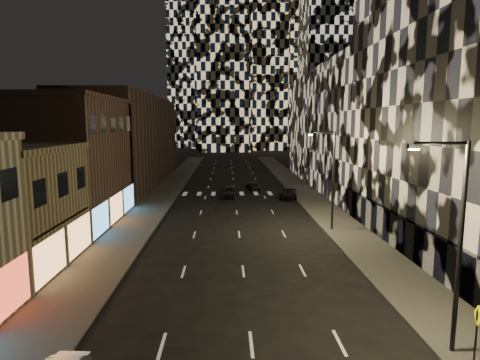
{
  "coord_description": "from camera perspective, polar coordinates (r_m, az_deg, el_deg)",
  "views": [
    {
      "loc": [
        -1.05,
        -5.75,
        9.84
      ],
      "look_at": [
        -0.17,
        21.3,
        6.0
      ],
      "focal_mm": 30.0,
      "sensor_mm": 36.0,
      "label": 1
    }
  ],
  "objects": [
    {
      "name": "sidewalk_left",
      "position": [
        57.3,
        -10.82,
        -1.88
      ],
      "size": [
        4.0,
        120.0,
        0.15
      ],
      "primitive_type": "cube",
      "color": "#47443F",
      "rests_on": "ground"
    },
    {
      "name": "streetlight_far",
      "position": [
        37.23,
        12.79,
        0.95
      ],
      "size": [
        2.55,
        0.25,
        9.0
      ],
      "color": "black",
      "rests_on": "sidewalk_right"
    },
    {
      "name": "tower_center_low",
      "position": [
        150.54,
        -2.34,
        22.56
      ],
      "size": [
        18.0,
        18.0,
        95.0
      ],
      "primitive_type": "cube",
      "color": "black",
      "rests_on": "ground"
    },
    {
      "name": "car_dark_rightlane",
      "position": [
        53.37,
        6.85,
        -1.88
      ],
      "size": [
        2.82,
        5.03,
        1.33
      ],
      "primitive_type": "imported",
      "rotation": [
        0.0,
        0.0,
        -0.13
      ],
      "color": "black",
      "rests_on": "ground"
    },
    {
      "name": "curb_right",
      "position": [
        57.3,
        7.16,
        -1.8
      ],
      "size": [
        0.2,
        120.0,
        0.15
      ],
      "primitive_type": "cube",
      "color": "#4C4C47",
      "rests_on": "ground"
    },
    {
      "name": "retail_brown",
      "position": [
        42.54,
        -23.89,
        2.21
      ],
      "size": [
        10.0,
        15.0,
        12.0
      ],
      "primitive_type": "cube",
      "color": "#4C342B",
      "rests_on": "ground"
    },
    {
      "name": "car_dark_oncoming",
      "position": [
        59.77,
        1.87,
        -0.84
      ],
      "size": [
        2.1,
        4.18,
        1.17
      ],
      "primitive_type": "imported",
      "rotation": [
        0.0,
        0.0,
        3.26
      ],
      "color": "black",
      "rests_on": "ground"
    },
    {
      "name": "retail_filler_left",
      "position": [
        67.71,
        -15.55,
        5.38
      ],
      "size": [
        10.0,
        40.0,
        14.0
      ],
      "primitive_type": "cube",
      "color": "#4C342B",
      "rests_on": "ground"
    },
    {
      "name": "ped_sign",
      "position": [
        19.3,
        30.65,
        -17.37
      ],
      "size": [
        0.31,
        0.84,
        2.6
      ],
      "rotation": [
        0.0,
        0.0,
        -0.31
      ],
      "color": "black",
      "rests_on": "sidewalk_right"
    },
    {
      "name": "midrise_base",
      "position": [
        34.1,
        21.41,
        -6.65
      ],
      "size": [
        0.6,
        25.0,
        3.0
      ],
      "primitive_type": "cube",
      "color": "#383838",
      "rests_on": "ground"
    },
    {
      "name": "curb_left",
      "position": [
        57.01,
        -8.73,
        -1.88
      ],
      "size": [
        0.2,
        120.0,
        0.15
      ],
      "primitive_type": "cube",
      "color": "#4C4C47",
      "rests_on": "ground"
    },
    {
      "name": "car_dark_midlane",
      "position": [
        53.65,
        -1.51,
        -1.67
      ],
      "size": [
        2.18,
        4.62,
        1.53
      ],
      "primitive_type": "imported",
      "rotation": [
        0.0,
        0.0,
        -0.08
      ],
      "color": "black",
      "rests_on": "ground"
    },
    {
      "name": "tower_right_mid",
      "position": [
        150.74,
        13.14,
        23.33
      ],
      "size": [
        20.0,
        20.0,
        100.0
      ],
      "primitive_type": "cube",
      "color": "black",
      "rests_on": "ground"
    },
    {
      "name": "midrise_filler_right",
      "position": [
        66.19,
        16.82,
        7.01
      ],
      "size": [
        16.0,
        40.0,
        18.0
      ],
      "primitive_type": "cube",
      "color": "#232326",
      "rests_on": "ground"
    },
    {
      "name": "streetlight_near",
      "position": [
        18.88,
        28.3,
        -6.65
      ],
      "size": [
        2.55,
        0.25,
        9.0
      ],
      "color": "black",
      "rests_on": "sidewalk_right"
    },
    {
      "name": "sidewalk_right",
      "position": [
        57.66,
        9.23,
        -1.78
      ],
      "size": [
        4.0,
        120.0,
        0.15
      ],
      "primitive_type": "cube",
      "color": "#47443F",
      "rests_on": "ground"
    }
  ]
}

